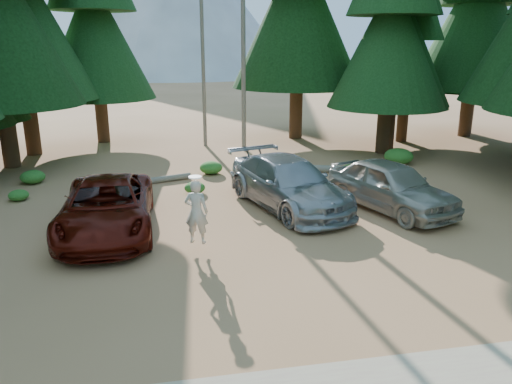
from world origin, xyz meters
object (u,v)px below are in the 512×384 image
(silver_minivan_right, at_px, (391,186))
(log_right, at_px, (295,168))
(red_pickup, at_px, (107,207))
(frisbee_player, at_px, (196,212))
(log_left, at_px, (149,181))
(log_mid, at_px, (307,169))
(silver_minivan_center, at_px, (288,183))

(silver_minivan_right, distance_m, log_right, 6.21)
(red_pickup, xyz_separation_m, log_right, (7.68, 6.30, -0.65))
(red_pickup, relative_size, log_right, 1.13)
(frisbee_player, relative_size, log_right, 0.37)
(log_left, distance_m, log_right, 6.59)
(frisbee_player, distance_m, log_mid, 9.94)
(silver_minivan_right, bearing_deg, red_pickup, 163.06)
(log_left, relative_size, log_right, 0.70)
(log_left, xyz_separation_m, log_mid, (7.05, 0.78, 0.02))
(red_pickup, height_order, log_right, red_pickup)
(log_right, bearing_deg, red_pickup, -122.71)
(log_left, distance_m, log_mid, 7.10)
(red_pickup, distance_m, log_left, 5.55)
(log_left, bearing_deg, log_mid, -12.41)
(red_pickup, distance_m, frisbee_player, 3.32)
(red_pickup, xyz_separation_m, frisbee_player, (2.62, -2.00, 0.37))
(log_mid, relative_size, log_right, 0.71)
(silver_minivan_right, bearing_deg, frisbee_player, 179.75)
(red_pickup, xyz_separation_m, silver_minivan_center, (6.12, 1.39, 0.06))
(log_left, relative_size, log_mid, 0.99)
(silver_minivan_center, height_order, log_mid, silver_minivan_center)
(log_right, bearing_deg, log_mid, 3.51)
(red_pickup, height_order, frisbee_player, frisbee_player)
(silver_minivan_right, height_order, log_mid, silver_minivan_right)
(red_pickup, relative_size, log_mid, 1.58)
(silver_minivan_center, distance_m, silver_minivan_right, 3.58)
(silver_minivan_center, height_order, log_right, silver_minivan_center)
(frisbee_player, bearing_deg, log_mid, -104.92)
(silver_minivan_right, distance_m, log_left, 9.80)
(log_mid, bearing_deg, silver_minivan_center, -92.40)
(red_pickup, xyz_separation_m, log_left, (1.15, 5.38, -0.69))
(frisbee_player, bearing_deg, log_right, -101.90)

